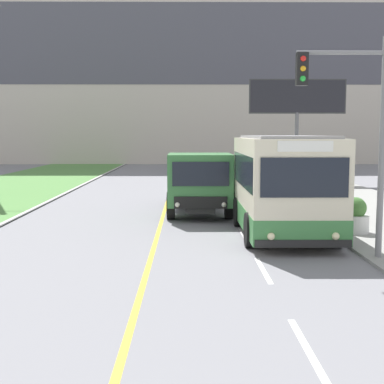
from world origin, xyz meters
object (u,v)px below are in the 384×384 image
object	(u,v)px
city_bus	(284,186)
traffic_light_mast	(357,119)
planter_round_third	(289,185)
dump_truck	(199,184)
billboard_large	(297,101)
car_distant	(189,167)
planter_round_second	(319,197)
planter_round_near	(355,217)

from	to	relation	value
city_bus	traffic_light_mast	xyz separation A→B (m)	(1.21, -3.17, 1.98)
city_bus	planter_round_third	xyz separation A→B (m)	(2.26, 11.01, -1.04)
traffic_light_mast	dump_truck	bearing A→B (deg)	115.86
dump_truck	billboard_large	bearing A→B (deg)	64.10
car_distant	billboard_large	xyz separation A→B (m)	(6.99, -5.89, 4.66)
traffic_light_mast	car_distant	bearing A→B (deg)	98.57
billboard_large	planter_round_second	world-z (taller)	billboard_large
car_distant	billboard_large	world-z (taller)	billboard_large
billboard_large	planter_round_near	xyz separation A→B (m)	(-1.75, -17.98, -4.76)
car_distant	billboard_large	distance (m)	10.26
dump_truck	planter_round_second	distance (m)	5.21
city_bus	planter_round_second	world-z (taller)	city_bus
city_bus	planter_round_second	distance (m)	6.24
dump_truck	planter_round_near	xyz separation A→B (m)	(4.88, -4.33, -0.67)
city_bus	billboard_large	bearing A→B (deg)	77.31
dump_truck	traffic_light_mast	bearing A→B (deg)	-64.14
city_bus	car_distant	size ratio (longest dim) A/B	1.40
car_distant	planter_round_second	distance (m)	19.25
dump_truck	car_distant	world-z (taller)	dump_truck
billboard_large	car_distant	bearing A→B (deg)	139.91
car_distant	planter_round_second	size ratio (longest dim) A/B	3.69
city_bus	traffic_light_mast	world-z (taller)	traffic_light_mast
billboard_large	planter_round_second	xyz separation A→B (m)	(-1.58, -12.59, -4.75)
billboard_large	planter_round_second	size ratio (longest dim) A/B	5.75
car_distant	traffic_light_mast	xyz separation A→B (m)	(4.11, -27.26, 2.89)
car_distant	planter_round_near	world-z (taller)	car_distant
planter_round_second	dump_truck	bearing A→B (deg)	-168.11
billboard_large	planter_round_second	distance (m)	13.54
dump_truck	city_bus	bearing A→B (deg)	-60.93
planter_round_near	planter_round_third	distance (m)	10.78
city_bus	planter_round_third	size ratio (longest dim) A/B	5.60
city_bus	planter_round_near	distance (m)	2.57
city_bus	planter_round_third	world-z (taller)	city_bus
planter_round_near	planter_round_third	bearing A→B (deg)	90.47
dump_truck	planter_round_near	bearing A→B (deg)	-41.56
traffic_light_mast	planter_round_near	xyz separation A→B (m)	(1.13, 3.40, -2.99)
dump_truck	car_distant	distance (m)	19.55
planter_round_near	traffic_light_mast	bearing A→B (deg)	-108.46
traffic_light_mast	planter_round_second	distance (m)	9.37
planter_round_near	billboard_large	bearing A→B (deg)	84.44
traffic_light_mast	planter_round_second	bearing A→B (deg)	81.52
traffic_light_mast	planter_round_third	size ratio (longest dim) A/B	5.22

